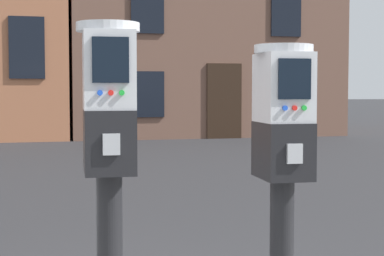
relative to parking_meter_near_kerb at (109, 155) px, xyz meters
name	(u,v)px	position (x,y,z in m)	size (l,w,h in m)	color
parking_meter_near_kerb	(109,155)	(0.00, 0.00, 0.00)	(0.23, 0.26, 1.45)	black
parking_meter_twin_adjacent	(283,162)	(0.64, 0.00, -0.04)	(0.23, 0.26, 1.39)	black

